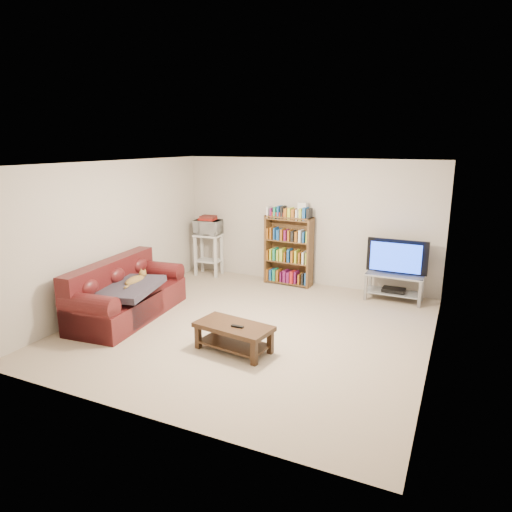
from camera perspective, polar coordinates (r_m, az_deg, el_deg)
The scene contains 19 objects.
floor at distance 6.87m, azimuth -0.65°, elevation -8.95°, with size 5.00×5.00×0.00m, color tan.
ceiling at distance 6.33m, azimuth -0.71°, elevation 11.48°, with size 5.00×5.00×0.00m, color white.
wall_back at distance 8.78m, azimuth 6.36°, elevation 4.23°, with size 5.00×5.00×0.00m, color beige.
wall_front at distance 4.46m, azimuth -14.66°, elevation -5.86°, with size 5.00×5.00×0.00m, color beige.
wall_left at distance 7.88m, azimuth -17.35°, elevation 2.54°, with size 5.00×5.00×0.00m, color beige.
wall_right at distance 5.91m, azimuth 21.82°, elevation -1.53°, with size 5.00×5.00×0.00m, color beige.
sofa at distance 7.50m, azimuth -16.15°, elevation -4.95°, with size 1.09×2.15×0.89m.
blanket at distance 7.22m, azimuth -15.73°, elevation -3.88°, with size 0.80×1.04×0.10m, color #322D38.
cat at distance 7.35m, azimuth -14.92°, elevation -3.02°, with size 0.23×0.57×0.17m, color brown, non-canonical shape.
coffee_table at distance 6.07m, azimuth -2.80°, elevation -9.54°, with size 1.07×0.64×0.37m.
remote at distance 5.94m, azimuth -2.35°, elevation -8.79°, with size 0.17×0.05×0.02m, color black.
tv_stand at distance 8.25m, azimuth 16.89°, elevation -3.21°, with size 0.96×0.44×0.48m.
television at distance 8.13m, azimuth 17.12°, elevation -0.18°, with size 1.03×0.14×0.59m, color black.
dvd_player at distance 8.29m, azimuth 16.83°, elevation -4.10°, with size 0.38×0.27×0.06m, color black.
bookshelf at distance 8.74m, azimuth 4.10°, elevation 0.80°, with size 0.94×0.34×1.33m.
shelf_clutter at distance 8.57m, azimuth 4.82°, elevation 5.63°, with size 0.68×0.22×0.28m.
microwave_stand at distance 9.44m, azimuth -5.95°, elevation 0.90°, with size 0.57×0.43×0.86m.
microwave at distance 9.35m, azimuth -6.02°, elevation 3.61°, with size 0.53×0.36×0.29m, color silver.
game_boxes at distance 9.32m, azimuth -6.05°, elevation 4.64°, with size 0.31×0.27×0.05m, color maroon.
Camera 1 is at (2.72, -5.71, 2.68)m, focal length 32.00 mm.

